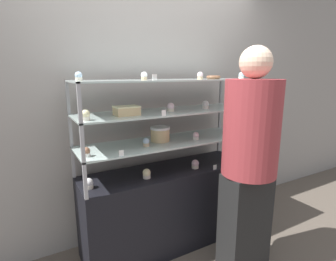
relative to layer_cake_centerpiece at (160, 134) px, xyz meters
name	(u,v)px	position (x,y,z in m)	size (l,w,h in m)	color
ground_plane	(168,242)	(0.06, -0.03, -1.07)	(20.00, 20.00, 0.00)	brown
back_wall	(149,103)	(0.06, 0.35, 0.23)	(8.00, 0.05, 2.60)	gray
display_base	(168,207)	(0.06, -0.03, -0.70)	(1.56, 0.47, 0.74)	black
display_riser_lower	(168,142)	(0.06, -0.03, -0.08)	(1.56, 0.47, 0.26)	#99999E
display_riser_middle	(168,113)	(0.06, -0.03, 0.19)	(1.56, 0.47, 0.26)	#99999E
display_riser_upper	(168,81)	(0.06, -0.03, 0.45)	(1.56, 0.47, 0.26)	#99999E
layer_cake_centerpiece	(160,134)	(0.00, 0.00, 0.00)	(0.17, 0.17, 0.13)	#DBBC84
sheet_cake_frosted	(127,111)	(-0.33, -0.08, 0.24)	(0.19, 0.14, 0.07)	#DBBC84
cupcake_0	(89,184)	(-0.65, -0.08, -0.29)	(0.07, 0.07, 0.08)	beige
cupcake_1	(147,174)	(-0.19, -0.12, -0.29)	(0.07, 0.07, 0.08)	beige
cupcake_2	(195,164)	(0.29, -0.13, -0.29)	(0.07, 0.07, 0.08)	beige
cupcake_3	(235,156)	(0.79, -0.11, -0.29)	(0.07, 0.07, 0.08)	white
price_tag_0	(215,167)	(0.42, -0.24, -0.31)	(0.04, 0.00, 0.04)	white
cupcake_4	(86,152)	(-0.66, -0.13, -0.03)	(0.05, 0.05, 0.07)	white
cupcake_5	(146,142)	(-0.18, -0.09, -0.03)	(0.05, 0.05, 0.07)	#CCB28C
cupcake_6	(196,136)	(0.30, -0.11, -0.03)	(0.05, 0.05, 0.07)	white
cupcake_7	(234,130)	(0.78, -0.09, -0.03)	(0.05, 0.05, 0.07)	#CCB28C
price_tag_1	(121,153)	(-0.44, -0.24, -0.04)	(0.04, 0.00, 0.04)	white
cupcake_8	(86,115)	(-0.66, -0.16, 0.24)	(0.06, 0.06, 0.07)	beige
cupcake_9	(170,107)	(0.06, -0.07, 0.24)	(0.06, 0.06, 0.07)	beige
cupcake_10	(205,105)	(0.43, -0.07, 0.24)	(0.06, 0.06, 0.07)	white
cupcake_11	(240,103)	(0.80, -0.14, 0.24)	(0.06, 0.06, 0.07)	#CCB28C
price_tag_2	(164,113)	(-0.10, -0.24, 0.22)	(0.04, 0.00, 0.04)	white
cupcake_12	(79,76)	(-0.67, -0.08, 0.50)	(0.05, 0.05, 0.06)	beige
cupcake_13	(144,76)	(-0.18, -0.09, 0.50)	(0.05, 0.05, 0.06)	#CCB28C
cupcake_14	(200,76)	(0.31, -0.14, 0.50)	(0.05, 0.05, 0.06)	#CCB28C
cupcake_15	(241,76)	(0.79, -0.14, 0.50)	(0.05, 0.05, 0.06)	white
price_tag_3	(155,77)	(-0.17, -0.24, 0.49)	(0.04, 0.00, 0.04)	white
donut_glazed	(213,77)	(0.55, -0.03, 0.48)	(0.13, 0.13, 0.03)	brown
customer_figure	(249,158)	(0.44, -0.62, -0.12)	(0.41, 0.41, 1.78)	black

